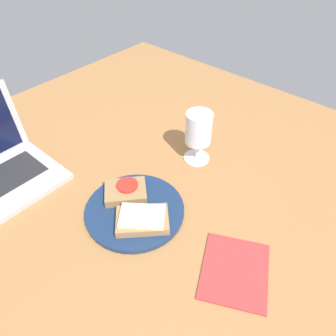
% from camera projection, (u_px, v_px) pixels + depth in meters
% --- Properties ---
extents(wooden_table, '(1.40, 1.40, 0.03)m').
position_uv_depth(wooden_table, '(148.00, 206.00, 0.79)').
color(wooden_table, '#9E6B3D').
rests_on(wooden_table, ground).
extents(plate, '(0.23, 0.23, 0.01)m').
position_uv_depth(plate, '(134.00, 210.00, 0.75)').
color(plate, navy).
rests_on(plate, wooden_table).
extents(sandwich_with_tomato, '(0.12, 0.12, 0.03)m').
position_uv_depth(sandwich_with_tomato, '(126.00, 191.00, 0.77)').
color(sandwich_with_tomato, '#937047').
rests_on(sandwich_with_tomato, plate).
extents(sandwich_with_cheese, '(0.13, 0.13, 0.03)m').
position_uv_depth(sandwich_with_cheese, '(142.00, 219.00, 0.71)').
color(sandwich_with_cheese, '#937047').
rests_on(sandwich_with_cheese, plate).
extents(wine_glass, '(0.07, 0.07, 0.14)m').
position_uv_depth(wine_glass, '(199.00, 131.00, 0.83)').
color(wine_glass, white).
rests_on(wine_glass, wooden_table).
extents(napkin, '(0.19, 0.18, 0.00)m').
position_uv_depth(napkin, '(235.00, 271.00, 0.64)').
color(napkin, '#B23333').
rests_on(napkin, wooden_table).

